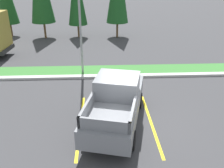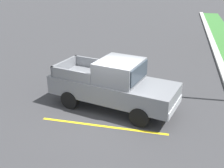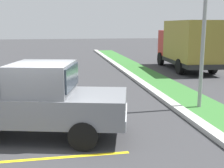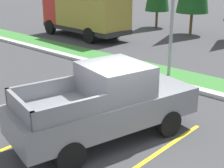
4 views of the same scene
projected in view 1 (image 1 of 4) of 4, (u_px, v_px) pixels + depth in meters
The scene contains 7 objects.
ground_plane at pixel (132, 122), 10.65m from camera, with size 120.00×120.00×0.00m, color #38383A.
parking_line_near at pixel (81, 124), 10.51m from camera, with size 0.12×4.80×0.01m, color yellow.
parking_line_far at pixel (151, 122), 10.65m from camera, with size 0.12×4.80×0.01m, color yellow.
curb_strip at pixel (122, 76), 15.14m from camera, with size 56.00×0.40×0.15m, color #B2B2AD.
grass_median at pixel (121, 70), 16.16m from camera, with size 56.00×1.80×0.06m, color #387533.
pickup_truck_main at pixel (116, 102), 10.19m from camera, with size 3.07×5.52×2.10m.
street_light at pixel (79, 6), 13.95m from camera, with size 0.24×1.49×7.38m.
Camera 1 is at (-1.30, -8.88, 6.04)m, focal length 38.59 mm.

